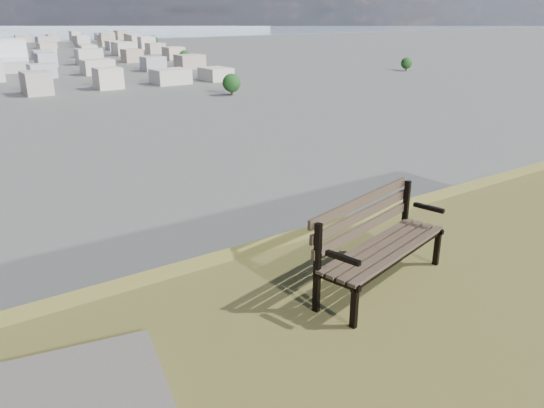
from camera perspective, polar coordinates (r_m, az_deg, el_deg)
park_bench at (r=5.47m, az=11.19°, el=-3.57°), size 1.83×0.97×0.91m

